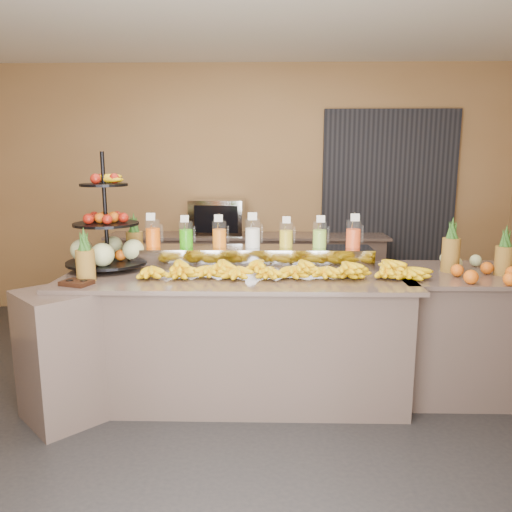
{
  "coord_description": "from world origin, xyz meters",
  "views": [
    {
      "loc": [
        0.22,
        -3.25,
        1.76
      ],
      "look_at": [
        0.14,
        0.3,
        1.06
      ],
      "focal_mm": 35.0,
      "sensor_mm": 36.0,
      "label": 1
    }
  ],
  "objects_px": {
    "pitcher_tray": "(253,257)",
    "banana_heap": "(280,267)",
    "oven_warmer": "(218,217)",
    "fruit_stand": "(112,239)",
    "condiment_caddy": "(77,283)",
    "right_fruit_pile": "(479,265)"
  },
  "relations": [
    {
      "from": "pitcher_tray",
      "to": "banana_heap",
      "type": "height_order",
      "value": "banana_heap"
    },
    {
      "from": "pitcher_tray",
      "to": "oven_warmer",
      "type": "relative_size",
      "value": 3.16
    },
    {
      "from": "banana_heap",
      "to": "fruit_stand",
      "type": "height_order",
      "value": "fruit_stand"
    },
    {
      "from": "fruit_stand",
      "to": "condiment_caddy",
      "type": "relative_size",
      "value": 4.62
    },
    {
      "from": "banana_heap",
      "to": "fruit_stand",
      "type": "relative_size",
      "value": 2.37
    },
    {
      "from": "banana_heap",
      "to": "fruit_stand",
      "type": "distance_m",
      "value": 1.31
    },
    {
      "from": "condiment_caddy",
      "to": "oven_warmer",
      "type": "relative_size",
      "value": 0.33
    },
    {
      "from": "banana_heap",
      "to": "right_fruit_pile",
      "type": "xyz_separation_m",
      "value": [
        1.42,
        0.05,
        0.01
      ]
    },
    {
      "from": "pitcher_tray",
      "to": "condiment_caddy",
      "type": "distance_m",
      "value": 1.32
    },
    {
      "from": "pitcher_tray",
      "to": "condiment_caddy",
      "type": "bearing_deg",
      "value": -151.59
    },
    {
      "from": "fruit_stand",
      "to": "oven_warmer",
      "type": "bearing_deg",
      "value": 87.44
    },
    {
      "from": "right_fruit_pile",
      "to": "condiment_caddy",
      "type": "bearing_deg",
      "value": -173.73
    },
    {
      "from": "banana_heap",
      "to": "oven_warmer",
      "type": "xyz_separation_m",
      "value": [
        -0.64,
        2.04,
        0.12
      ]
    },
    {
      "from": "pitcher_tray",
      "to": "right_fruit_pile",
      "type": "xyz_separation_m",
      "value": [
        1.63,
        -0.32,
        0.01
      ]
    },
    {
      "from": "fruit_stand",
      "to": "pitcher_tray",
      "type": "bearing_deg",
      "value": 22.65
    },
    {
      "from": "condiment_caddy",
      "to": "right_fruit_pile",
      "type": "relative_size",
      "value": 0.4
    },
    {
      "from": "fruit_stand",
      "to": "banana_heap",
      "type": "bearing_deg",
      "value": 5.32
    },
    {
      "from": "pitcher_tray",
      "to": "condiment_caddy",
      "type": "relative_size",
      "value": 9.69
    },
    {
      "from": "banana_heap",
      "to": "condiment_caddy",
      "type": "relative_size",
      "value": 10.96
    },
    {
      "from": "right_fruit_pile",
      "to": "oven_warmer",
      "type": "relative_size",
      "value": 0.81
    },
    {
      "from": "pitcher_tray",
      "to": "condiment_caddy",
      "type": "xyz_separation_m",
      "value": [
        -1.16,
        -0.63,
        -0.06
      ]
    },
    {
      "from": "banana_heap",
      "to": "oven_warmer",
      "type": "distance_m",
      "value": 2.14
    }
  ]
}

